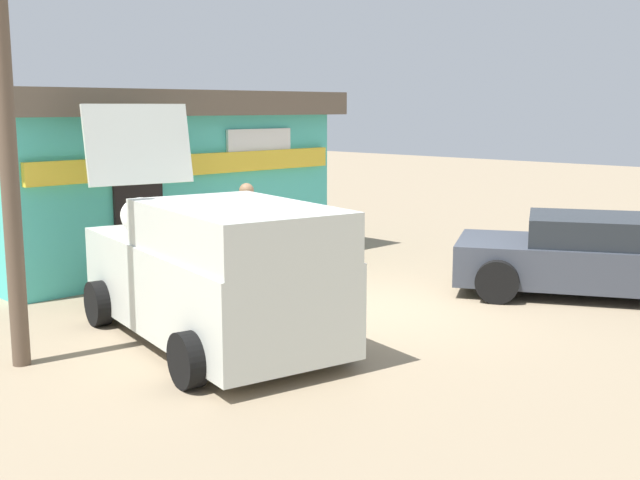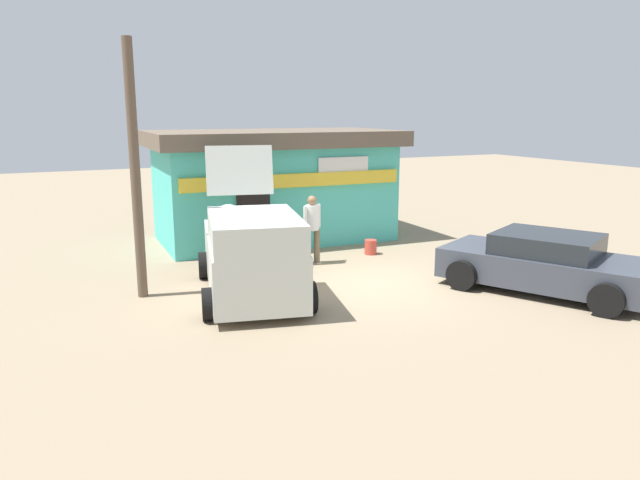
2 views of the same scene
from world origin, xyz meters
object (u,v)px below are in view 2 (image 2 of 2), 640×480
parked_sedan (545,264)px  paint_bucket (371,247)px  storefront_bar (274,184)px  delivery_van (251,253)px  vendor_standing (312,225)px  customer_bending (274,233)px  unloaded_banana_pile (239,249)px

parked_sedan → paint_bucket: bearing=110.0°
storefront_bar → delivery_van: storefront_bar is taller
vendor_standing → customer_bending: bearing=178.9°
delivery_van → parked_sedan: (5.70, -2.36, -0.31)m
unloaded_banana_pile → paint_bucket: (3.24, -1.31, -0.00)m
unloaded_banana_pile → parked_sedan: bearing=-49.9°
storefront_bar → vendor_standing: (-0.26, -3.21, -0.64)m
vendor_standing → storefront_bar: bearing=85.4°
customer_bending → vendor_standing: bearing=-1.1°
unloaded_banana_pile → storefront_bar: bearing=44.7°
storefront_bar → delivery_van: (-2.49, -5.07, -0.73)m
delivery_van → unloaded_banana_pile: bearing=76.4°
parked_sedan → customer_bending: bearing=136.4°
storefront_bar → unloaded_banana_pile: size_ratio=9.55×
customer_bending → delivery_van: bearing=-123.4°
storefront_bar → paint_bucket: size_ratio=18.49×
delivery_van → customer_bending: bearing=56.6°
vendor_standing → unloaded_banana_pile: bearing=131.9°
storefront_bar → unloaded_banana_pile: (-1.66, -1.64, -1.44)m
storefront_bar → unloaded_banana_pile: storefront_bar is taller
storefront_bar → delivery_van: size_ratio=1.52×
customer_bending → unloaded_banana_pile: (-0.41, 1.54, -0.68)m
parked_sedan → unloaded_banana_pile: (-4.87, 5.79, -0.40)m
delivery_van → parked_sedan: size_ratio=1.04×
delivery_van → paint_bucket: delivery_van is taller
delivery_van → unloaded_banana_pile: delivery_van is taller
vendor_standing → customer_bending: 1.00m
delivery_van → vendor_standing: 2.91m
delivery_van → vendor_standing: size_ratio=2.76×
storefront_bar → paint_bucket: bearing=-61.9°
parked_sedan → delivery_van: bearing=157.5°
parked_sedan → vendor_standing: size_ratio=2.67×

